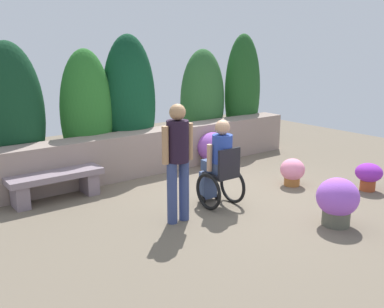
% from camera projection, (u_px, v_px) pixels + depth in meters
% --- Properties ---
extents(ground_plane, '(12.75, 12.75, 0.00)m').
position_uv_depth(ground_plane, '(223.00, 197.00, 7.03)').
color(ground_plane, '#6A5E4E').
extents(stone_retaining_wall, '(6.43, 0.52, 0.81)m').
position_uv_depth(stone_retaining_wall, '(158.00, 150.00, 8.43)').
color(stone_retaining_wall, gray).
rests_on(stone_retaining_wall, ground).
extents(hedge_backdrop, '(6.23, 0.94, 2.63)m').
position_uv_depth(hedge_backdrop, '(140.00, 104.00, 8.65)').
color(hedge_backdrop, '#123B21').
rests_on(hedge_backdrop, ground).
extents(stone_bench, '(1.47, 0.44, 0.45)m').
position_uv_depth(stone_bench, '(56.00, 182.00, 6.81)').
color(stone_bench, slate).
rests_on(stone_bench, ground).
extents(person_in_wheelchair, '(0.53, 0.66, 1.33)m').
position_uv_depth(person_in_wheelchair, '(219.00, 166.00, 6.50)').
color(person_in_wheelchair, black).
rests_on(person_in_wheelchair, ground).
extents(person_standing_companion, '(0.49, 0.30, 1.64)m').
position_uv_depth(person_standing_companion, '(178.00, 155.00, 5.83)').
color(person_standing_companion, navy).
rests_on(person_standing_companion, ground).
extents(flower_pot_purple_near, '(0.57, 0.57, 0.66)m').
position_uv_depth(flower_pot_purple_near, '(337.00, 201.00, 5.85)').
color(flower_pot_purple_near, '#565749').
rests_on(flower_pot_purple_near, ground).
extents(flower_pot_terracotta_by_wall, '(0.63, 0.63, 0.68)m').
position_uv_depth(flower_pot_terracotta_by_wall, '(213.00, 149.00, 8.75)').
color(flower_pot_terracotta_by_wall, gray).
rests_on(flower_pot_terracotta_by_wall, ground).
extents(flower_pot_red_accent, '(0.44, 0.44, 0.47)m').
position_uv_depth(flower_pot_red_accent, '(369.00, 175.00, 7.27)').
color(flower_pot_red_accent, '#A64625').
rests_on(flower_pot_red_accent, ground).
extents(flower_pot_small_foreground, '(0.42, 0.42, 0.48)m').
position_uv_depth(flower_pot_small_foreground, '(292.00, 171.00, 7.54)').
color(flower_pot_small_foreground, '#AD672F').
rests_on(flower_pot_small_foreground, ground).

